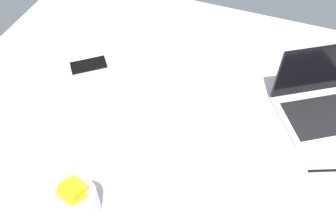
# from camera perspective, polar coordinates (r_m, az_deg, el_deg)

# --- Properties ---
(bed_mattress) EXTENTS (1.80, 1.40, 0.18)m
(bed_mattress) POSITION_cam_1_polar(r_m,az_deg,el_deg) (1.35, 2.73, -3.18)
(bed_mattress) COLOR silver
(bed_mattress) RESTS_ON ground
(laptop) EXTENTS (0.40, 0.37, 0.23)m
(laptop) POSITION_cam_1_polar(r_m,az_deg,el_deg) (1.38, 23.50, 1.56)
(laptop) COLOR silver
(laptop) RESTS_ON bed_mattress
(snack_cup) EXTENTS (0.10, 0.09, 0.15)m
(snack_cup) POSITION_cam_1_polar(r_m,az_deg,el_deg) (1.06, -13.50, -13.39)
(snack_cup) COLOR silver
(snack_cup) RESTS_ON bed_mattress
(cell_phone) EXTENTS (0.15, 0.14, 0.01)m
(cell_phone) POSITION_cam_1_polar(r_m,az_deg,el_deg) (1.49, -12.43, 7.26)
(cell_phone) COLOR black
(cell_phone) RESTS_ON bed_mattress
(charger_cable) EXTENTS (0.16, 0.07, 0.01)m
(charger_cable) POSITION_cam_1_polar(r_m,az_deg,el_deg) (1.27, 24.83, -8.35)
(charger_cable) COLOR black
(charger_cable) RESTS_ON bed_mattress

